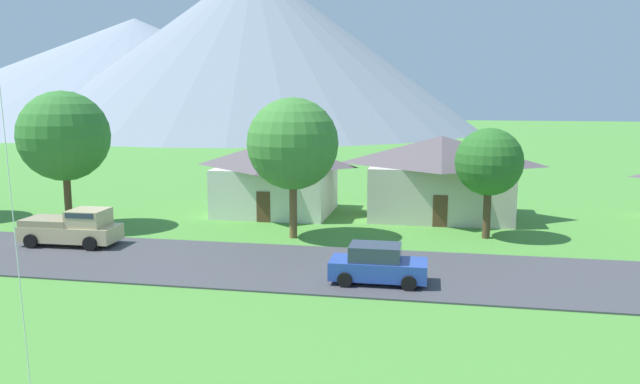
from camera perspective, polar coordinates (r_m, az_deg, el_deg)
road_strip at (r=29.25m, az=0.08°, el=-7.09°), size 160.00×7.90×0.08m
mountain_far_west_ridge at (r=178.33m, az=-16.70°, el=10.68°), size 135.45×135.45×28.48m
mountain_west_ridge at (r=146.04m, az=-6.06°, el=13.24°), size 102.59×102.59×37.67m
house_leftmost at (r=42.57m, az=-4.10°, el=1.57°), size 8.17×7.17×5.08m
house_left_center at (r=41.74m, az=11.17°, el=1.55°), size 9.86×7.08×5.47m
tree_near_left at (r=34.64m, az=-2.55°, el=4.49°), size 5.21×5.21×8.04m
tree_left_of_center at (r=35.90m, az=15.46°, el=2.68°), size 3.83×3.83×6.33m
tree_right_of_center at (r=40.33m, az=-22.74°, el=4.82°), size 5.46×5.46×8.42m
parked_car_blue_mid_west at (r=26.90m, az=5.38°, el=-6.76°), size 4.21×2.11×1.68m
pickup_truck_sand_west_side at (r=35.85m, az=-22.01°, el=-3.06°), size 5.25×2.42×1.99m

